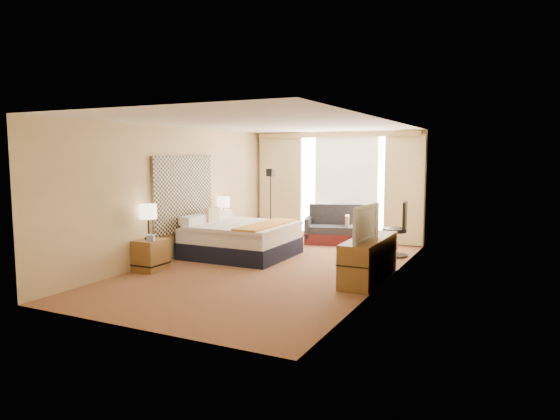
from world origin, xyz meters
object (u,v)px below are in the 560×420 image
at_px(nightstand_right, 226,235).
at_px(lamp_right, 224,203).
at_px(bed, 241,239).
at_px(floor_lamp, 270,190).
at_px(loveseat, 336,231).
at_px(lamp_left, 148,212).
at_px(nightstand_left, 150,255).
at_px(media_dresser, 369,259).
at_px(desk_chair, 398,232).
at_px(television, 360,223).

height_order(nightstand_right, lamp_right, lamp_right).
xyz_separation_m(bed, floor_lamp, (-0.32, 1.95, 0.86)).
relative_size(bed, loveseat, 1.26).
bearing_deg(lamp_left, nightstand_left, -22.79).
distance_m(lamp_left, lamp_right, 2.49).
xyz_separation_m(nightstand_right, media_dresser, (3.70, -1.45, 0.07)).
relative_size(bed, desk_chair, 1.77).
bearing_deg(nightstand_right, loveseat, 37.43).
relative_size(media_dresser, lamp_left, 2.86).
height_order(nightstand_left, television, television).
bearing_deg(desk_chair, media_dresser, -96.10).
distance_m(bed, floor_lamp, 2.15).
height_order(media_dresser, lamp_left, lamp_left).
xyz_separation_m(nightstand_right, bed, (0.81, -0.72, 0.08)).
bearing_deg(lamp_left, loveseat, 62.78).
height_order(bed, lamp_left, lamp_left).
xyz_separation_m(media_dresser, floor_lamp, (-3.21, 2.68, 0.87)).
bearing_deg(loveseat, floor_lamp, 175.71).
xyz_separation_m(lamp_left, television, (3.69, 0.66, -0.05)).
bearing_deg(desk_chair, nightstand_right, -176.53).
height_order(nightstand_right, television, television).
xyz_separation_m(bed, loveseat, (1.24, 2.28, -0.06)).
bearing_deg(desk_chair, floor_lamp, 163.13).
distance_m(loveseat, floor_lamp, 1.84).
relative_size(loveseat, desk_chair, 1.40).
relative_size(nightstand_right, lamp_left, 0.87).
bearing_deg(desk_chair, bed, -161.08).
relative_size(desk_chair, lamp_right, 1.95).
bearing_deg(loveseat, lamp_right, -159.77).
bearing_deg(nightstand_left, television, 10.49).
bearing_deg(lamp_left, media_dresser, 15.48).
bearing_deg(media_dresser, desk_chair, 90.56).
height_order(media_dresser, desk_chair, desk_chair).
relative_size(media_dresser, loveseat, 1.15).
bearing_deg(floor_lamp, desk_chair, -10.21).
bearing_deg(media_dresser, lamp_right, 158.80).
bearing_deg(nightstand_right, nightstand_left, -90.00).
xyz_separation_m(nightstand_left, television, (3.65, 0.68, 0.71)).
bearing_deg(nightstand_left, media_dresser, 15.84).
bearing_deg(floor_lamp, nightstand_left, -97.52).
bearing_deg(desk_chair, loveseat, 144.16).
bearing_deg(floor_lamp, media_dresser, -39.89).
height_order(floor_lamp, desk_chair, floor_lamp).
distance_m(bed, loveseat, 2.60).
bearing_deg(television, nightstand_right, 67.66).
height_order(desk_chair, television, television).
xyz_separation_m(nightstand_left, bed, (0.81, 1.78, 0.08)).
distance_m(nightstand_right, floor_lamp, 1.63).
xyz_separation_m(nightstand_left, nightstand_right, (0.00, 2.50, 0.00)).
relative_size(nightstand_left, television, 0.55).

